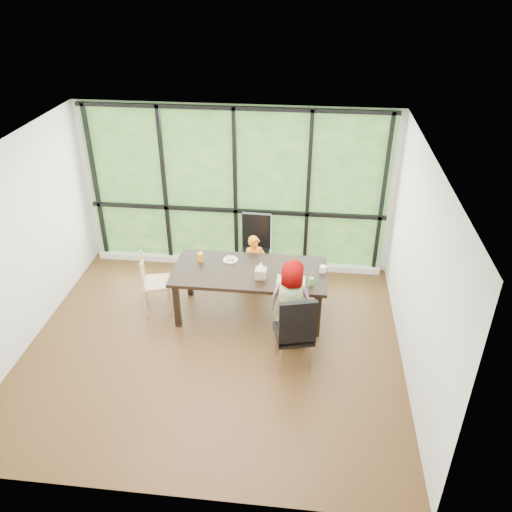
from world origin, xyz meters
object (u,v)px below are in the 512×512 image
(plate_near, at_px, (290,280))
(chair_interior_leather, at_px, (294,329))
(child_toddler, at_px, (255,265))
(chair_end_beech, at_px, (156,283))
(chair_window_leather, at_px, (255,250))
(orange_cup, at_px, (200,257))
(plate_far, at_px, (230,260))
(green_cup, at_px, (311,281))
(white_mug, at_px, (323,269))
(dining_table, at_px, (250,292))
(tissue_box, at_px, (261,273))
(child_older, at_px, (293,303))

(plate_near, bearing_deg, chair_interior_leather, -82.41)
(child_toddler, bearing_deg, chair_end_beech, -171.36)
(chair_window_leather, distance_m, orange_cup, 1.08)
(plate_far, height_order, green_cup, green_cup)
(plate_far, relative_size, orange_cup, 1.65)
(chair_interior_leather, bearing_deg, white_mug, -122.44)
(dining_table, xyz_separation_m, chair_window_leather, (-0.04, 0.96, 0.17))
(dining_table, xyz_separation_m, orange_cup, (-0.74, 0.18, 0.44))
(child_toddler, xyz_separation_m, plate_near, (0.57, -0.79, 0.28))
(tissue_box, bearing_deg, child_toddler, 102.83)
(dining_table, distance_m, tissue_box, 0.50)
(child_toddler, relative_size, child_older, 0.77)
(chair_interior_leather, xyz_separation_m, orange_cup, (-1.41, 1.15, 0.27))
(white_mug, distance_m, tissue_box, 0.88)
(orange_cup, xyz_separation_m, white_mug, (1.76, -0.10, -0.02))
(dining_table, relative_size, chair_end_beech, 2.40)
(child_toddler, xyz_separation_m, plate_far, (-0.31, -0.35, 0.27))
(child_older, xyz_separation_m, white_mug, (0.38, 0.63, 0.17))
(plate_far, bearing_deg, green_cup, -23.64)
(child_toddler, relative_size, white_mug, 10.35)
(chair_window_leather, bearing_deg, white_mug, -37.72)
(chair_end_beech, distance_m, plate_near, 1.98)
(chair_window_leather, bearing_deg, plate_far, -108.98)
(plate_far, xyz_separation_m, green_cup, (1.18, -0.51, 0.05))
(dining_table, relative_size, green_cup, 20.13)
(child_older, relative_size, green_cup, 11.71)
(chair_interior_leather, height_order, plate_far, chair_interior_leather)
(chair_window_leather, height_order, plate_far, chair_window_leather)
(child_older, xyz_separation_m, plate_near, (-0.07, 0.37, 0.13))
(dining_table, xyz_separation_m, chair_end_beech, (-1.38, -0.01, 0.08))
(dining_table, bearing_deg, chair_window_leather, 92.28)
(plate_far, height_order, orange_cup, orange_cup)
(chair_end_beech, distance_m, plate_far, 1.14)
(child_toddler, bearing_deg, white_mug, -42.26)
(green_cup, bearing_deg, child_toddler, 135.00)
(chair_interior_leather, relative_size, green_cup, 10.07)
(white_mug, bearing_deg, child_older, -121.13)
(dining_table, height_order, chair_window_leather, chair_window_leather)
(white_mug, bearing_deg, chair_end_beech, -177.91)
(orange_cup, bearing_deg, chair_window_leather, 48.05)
(white_mug, bearing_deg, tissue_box, -164.29)
(chair_interior_leather, height_order, child_toddler, chair_interior_leather)
(green_cup, bearing_deg, orange_cup, 164.44)
(orange_cup, bearing_deg, child_older, -28.13)
(child_older, distance_m, orange_cup, 1.57)
(plate_far, relative_size, white_mug, 2.27)
(orange_cup, relative_size, green_cup, 1.20)
(tissue_box, bearing_deg, orange_cup, 159.43)
(chair_end_beech, bearing_deg, child_toddler, -81.87)
(plate_far, xyz_separation_m, orange_cup, (-0.43, -0.07, 0.06))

